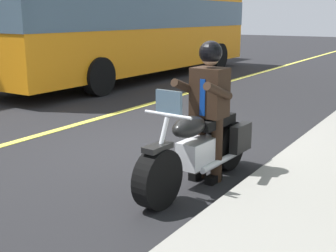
% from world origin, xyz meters
% --- Properties ---
extents(ground_plane, '(80.00, 80.00, 0.00)m').
position_xyz_m(ground_plane, '(0.00, 0.00, 0.00)').
color(ground_plane, black).
extents(lane_center_stripe, '(60.00, 0.16, 0.01)m').
position_xyz_m(lane_center_stripe, '(0.00, -2.00, 0.01)').
color(lane_center_stripe, '#E5DB4C').
rests_on(lane_center_stripe, ground_plane).
extents(motorcycle_main, '(2.22, 0.65, 1.26)m').
position_xyz_m(motorcycle_main, '(0.84, 1.44, 0.45)').
color(motorcycle_main, black).
rests_on(motorcycle_main, ground_plane).
extents(rider_main, '(0.64, 0.57, 1.74)m').
position_xyz_m(rider_main, '(0.65, 1.45, 1.04)').
color(rider_main, black).
rests_on(rider_main, ground_plane).
extents(bus_near, '(11.05, 2.70, 3.30)m').
position_xyz_m(bus_near, '(-6.32, -4.94, 1.87)').
color(bus_near, orange).
rests_on(bus_near, ground_plane).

